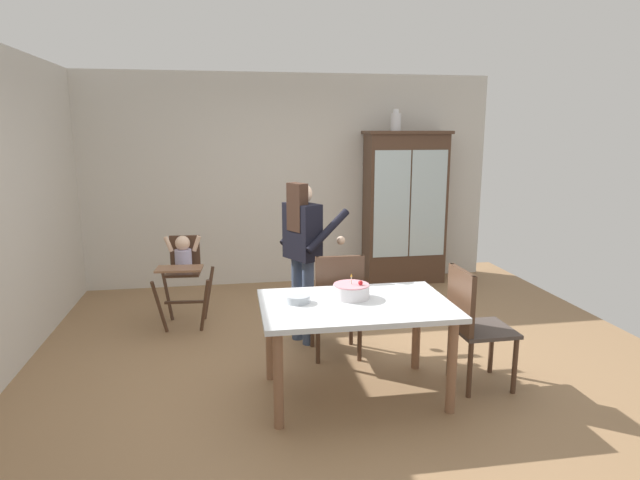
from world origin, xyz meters
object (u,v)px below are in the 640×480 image
(ceramic_vase, at_px, (396,121))
(dining_table, at_px, (356,315))
(high_chair_with_toddler, at_px, (183,264))
(china_cabinet, at_px, (405,207))
(dining_chair_right_end, at_px, (471,319))
(dining_chair_far_side, at_px, (338,298))
(adult_person, at_px, (303,243))
(serving_bowl, at_px, (298,299))
(birthday_cake, at_px, (351,291))

(ceramic_vase, bearing_deg, dining_table, -112.37)
(high_chair_with_toddler, xyz_separation_m, dining_table, (1.38, -1.76, -0.01))
(china_cabinet, height_order, dining_chair_right_end, china_cabinet)
(dining_chair_right_end, bearing_deg, dining_chair_far_side, 52.67)
(china_cabinet, distance_m, high_chair_with_toddler, 3.04)
(ceramic_vase, xyz_separation_m, adult_person, (-1.47, -1.87, -1.13))
(dining_chair_far_side, bearing_deg, adult_person, -60.04)
(adult_person, relative_size, serving_bowl, 8.50)
(high_chair_with_toddler, relative_size, birthday_cake, 3.39)
(dining_table, xyz_separation_m, dining_chair_right_end, (0.93, -0.01, -0.09))
(dining_table, relative_size, dining_chair_far_side, 1.49)
(dining_table, relative_size, dining_chair_right_end, 1.49)
(china_cabinet, relative_size, dining_table, 1.39)
(ceramic_vase, height_order, dining_table, ceramic_vase)
(birthday_cake, bearing_deg, ceramic_vase, 66.65)
(high_chair_with_toddler, xyz_separation_m, serving_bowl, (0.95, -1.68, 0.11))
(dining_table, distance_m, dining_chair_right_end, 0.93)
(birthday_cake, bearing_deg, dining_chair_far_side, 88.94)
(china_cabinet, distance_m, adult_person, 2.47)
(ceramic_vase, xyz_separation_m, dining_chair_right_end, (-0.30, -3.00, -1.55))
(serving_bowl, height_order, dining_chair_right_end, dining_chair_right_end)
(china_cabinet, height_order, dining_table, china_cabinet)
(dining_chair_far_side, relative_size, dining_chair_right_end, 1.00)
(china_cabinet, relative_size, dining_chair_right_end, 2.07)
(high_chair_with_toddler, height_order, serving_bowl, high_chair_with_toddler)
(adult_person, height_order, dining_table, adult_person)
(adult_person, xyz_separation_m, dining_chair_far_side, (0.24, -0.44, -0.41))
(high_chair_with_toddler, xyz_separation_m, adult_person, (1.14, -0.64, 0.31))
(ceramic_vase, xyz_separation_m, dining_table, (-1.23, -2.99, -1.46))
(high_chair_with_toddler, relative_size, adult_person, 0.62)
(birthday_cake, bearing_deg, high_chair_with_toddler, 129.94)
(dining_table, xyz_separation_m, birthday_cake, (-0.01, 0.13, 0.15))
(ceramic_vase, height_order, adult_person, ceramic_vase)
(serving_bowl, bearing_deg, high_chair_with_toddler, 119.56)
(ceramic_vase, xyz_separation_m, birthday_cake, (-1.24, -2.87, -1.31))
(serving_bowl, bearing_deg, dining_chair_right_end, -3.89)
(high_chair_with_toddler, bearing_deg, dining_table, -47.96)
(adult_person, relative_size, dining_chair_far_side, 1.59)
(dining_table, xyz_separation_m, dining_chair_far_side, (0.00, 0.68, -0.09))
(china_cabinet, bearing_deg, birthday_cake, -115.88)
(china_cabinet, relative_size, adult_person, 1.30)
(high_chair_with_toddler, relative_size, dining_chair_far_side, 0.99)
(dining_table, bearing_deg, high_chair_with_toddler, 128.01)
(china_cabinet, height_order, dining_chair_far_side, china_cabinet)
(dining_chair_far_side, distance_m, dining_chair_right_end, 1.15)
(high_chair_with_toddler, relative_size, dining_chair_right_end, 0.99)
(adult_person, bearing_deg, serving_bowl, 140.40)
(ceramic_vase, distance_m, adult_person, 2.63)
(china_cabinet, xyz_separation_m, ceramic_vase, (-0.15, 0.00, 1.10))
(china_cabinet, bearing_deg, high_chair_with_toddler, -156.11)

